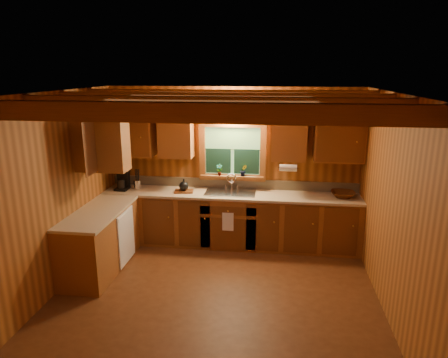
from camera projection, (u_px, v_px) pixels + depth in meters
name	position (u px, v px, depth m)	size (l,w,h in m)	color
room	(215.00, 199.00, 5.02)	(4.20, 4.20, 4.20)	#593015
ceiling_beams	(215.00, 102.00, 4.71)	(4.20, 2.54, 0.18)	brown
base_cabinets	(198.00, 225.00, 6.54)	(4.20, 2.22, 0.86)	brown
countertop	(198.00, 199.00, 6.42)	(4.20, 2.24, 0.04)	tan
backsplash	(232.00, 184.00, 6.91)	(4.20, 0.02, 0.16)	tan
dishwasher_panel	(126.00, 237.00, 6.08)	(0.02, 0.60, 0.80)	white
upper_cabinets	(193.00, 137.00, 6.31)	(4.19, 1.77, 0.78)	brown
window	(232.00, 152.00, 6.75)	(1.12, 0.08, 1.00)	brown
window_sill	(232.00, 177.00, 6.81)	(1.06, 0.14, 0.04)	brown
wall_sconce	(232.00, 115.00, 6.47)	(0.45, 0.21, 0.17)	black
paper_towel_roll	(288.00, 168.00, 6.35)	(0.11, 0.11, 0.27)	white
dish_towel	(228.00, 222.00, 6.43)	(0.18, 0.01, 0.30)	white
sink	(230.00, 195.00, 6.67)	(0.82, 0.48, 0.43)	silver
coffee_maker	(122.00, 179.00, 6.82)	(0.20, 0.26, 0.36)	black
utensil_crock	(137.00, 184.00, 6.86)	(0.12, 0.12, 0.35)	silver
cutting_board	(184.00, 191.00, 6.70)	(0.30, 0.22, 0.03)	#5E3114
teakettle	(184.00, 186.00, 6.67)	(0.16, 0.16, 0.20)	black
wicker_basket	(343.00, 194.00, 6.42)	(0.38, 0.38, 0.09)	#48230C
potted_plant_left	(219.00, 170.00, 6.77)	(0.10, 0.07, 0.20)	#5E3114
potted_plant_right	(243.00, 170.00, 6.74)	(0.11, 0.09, 0.19)	#5E3114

